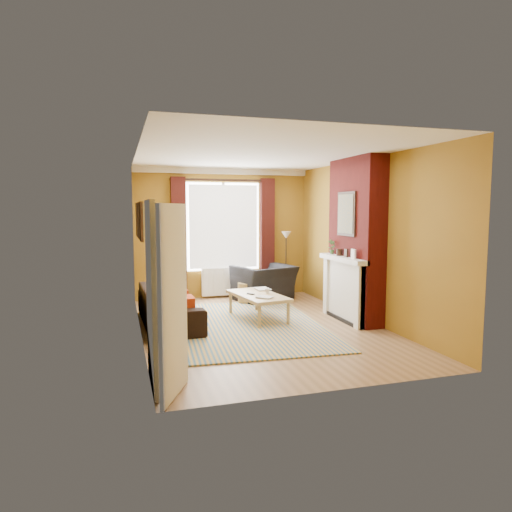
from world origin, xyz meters
name	(u,v)px	position (x,y,z in m)	size (l,w,h in m)	color
ground	(260,327)	(0.00, 0.00, 0.00)	(5.50, 5.50, 0.00)	brown
room_walls	(290,241)	(0.63, 0.28, 1.38)	(3.82, 5.54, 2.83)	olive
striped_rug	(241,325)	(-0.29, 0.16, 0.01)	(2.86, 3.79, 0.02)	#346591
sofa	(169,306)	(-1.42, 0.61, 0.31)	(2.16, 0.84, 0.63)	black
armchair	(264,283)	(0.73, 2.08, 0.37)	(1.14, 1.00, 0.74)	black
coffee_table	(258,297)	(0.12, 0.52, 0.40)	(0.87, 1.43, 0.45)	tan
wicker_stool	(246,293)	(0.29, 1.91, 0.21)	(0.40, 0.40, 0.42)	olive
floor_lamp	(286,245)	(1.34, 2.38, 1.14)	(0.25, 0.25, 1.44)	black
book_a	(262,298)	(0.06, 0.10, 0.46)	(0.20, 0.27, 0.03)	#999999
book_b	(256,289)	(0.20, 0.92, 0.46)	(0.24, 0.33, 0.03)	#999999
mug	(267,291)	(0.30, 0.54, 0.49)	(0.09, 0.09, 0.08)	#999999
tv_remote	(251,294)	(-0.01, 0.53, 0.46)	(0.12, 0.15, 0.02)	black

